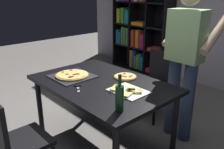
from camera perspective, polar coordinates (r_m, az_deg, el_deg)
The scene contains 12 objects.
ground_plane at distance 2.91m, azimuth -2.26°, elevation -15.70°, with size 12.00×12.00×0.00m, color gray.
back_wall at distance 4.52m, azimuth 24.39°, elevation 14.38°, with size 6.40×0.10×2.80m, color #BCB7C6.
dining_table at distance 2.58m, azimuth -2.46°, elevation -3.35°, with size 1.51×1.01×0.75m.
chair_near_camera at distance 2.23m, azimuth -22.84°, elevation -13.75°, with size 0.42×0.42×0.90m.
chair_far_side at distance 3.32m, azimuth 10.77°, elevation -1.39°, with size 0.42×0.42×0.90m.
bookshelf at distance 5.21m, azimuth 6.69°, elevation 11.59°, with size 1.40×0.35×1.95m.
person_serving_pizza at distance 2.73m, azimuth 17.17°, elevation 4.23°, with size 0.55×0.54×1.75m.
pepperoni_pizza_on_tray at distance 2.74m, azimuth -9.55°, elevation -0.22°, with size 0.43×0.43×0.04m.
pizza_slices_on_towel at distance 2.30m, azimuth 3.84°, elevation -3.93°, with size 0.36×0.30×0.03m.
wine_bottle at distance 1.91m, azimuth 1.84°, elevation -5.61°, with size 0.07×0.07×0.32m.
kitchen_scissors at distance 2.43m, azimuth -8.20°, elevation -3.00°, with size 0.19×0.15×0.01m.
second_pizza_plain at distance 2.67m, azimuth 3.19°, elevation -0.53°, with size 0.25×0.25×0.03m.
Camera 1 is at (1.82, -1.52, 1.68)m, focal length 37.99 mm.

